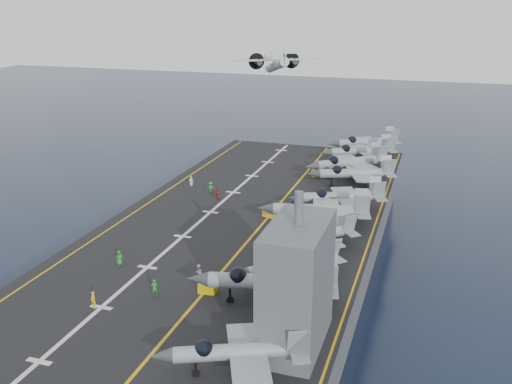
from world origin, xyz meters
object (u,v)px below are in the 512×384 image
(fighter_jet_0, at_px, (239,350))
(transport_plane, at_px, (277,65))
(tow_cart_a, at_px, (208,288))
(island_superstructure, at_px, (297,271))

(fighter_jet_0, height_order, transport_plane, transport_plane)
(tow_cart_a, bearing_deg, island_superstructure, -29.20)
(island_superstructure, bearing_deg, tow_cart_a, 150.80)
(fighter_jet_0, bearing_deg, transport_plane, 104.38)
(island_superstructure, bearing_deg, fighter_jet_0, -120.02)
(fighter_jet_0, height_order, tow_cart_a, fighter_jet_0)
(tow_cart_a, height_order, transport_plane, transport_plane)
(island_superstructure, relative_size, transport_plane, 0.55)
(island_superstructure, relative_size, fighter_jet_0, 0.95)
(fighter_jet_0, bearing_deg, island_superstructure, 59.98)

